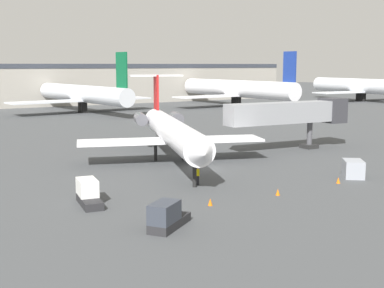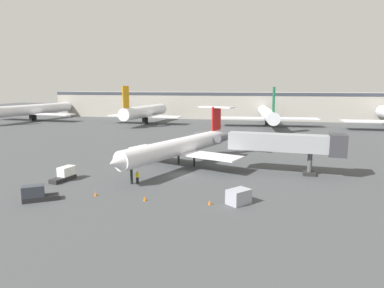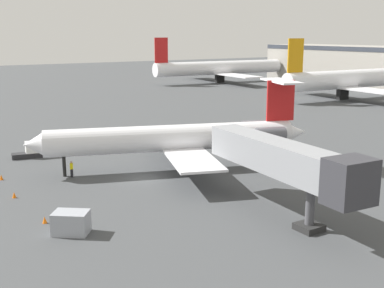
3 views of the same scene
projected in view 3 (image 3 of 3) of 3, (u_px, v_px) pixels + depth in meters
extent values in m
cube|color=#424447|center=(144.00, 178.00, 51.23)|extent=(400.00, 400.00, 0.10)
cylinder|color=white|center=(172.00, 138.00, 53.59)|extent=(11.36, 26.20, 2.82)
cone|color=white|center=(34.00, 144.00, 50.44)|extent=(3.25, 2.95, 2.68)
cone|color=white|center=(295.00, 132.00, 56.77)|extent=(3.11, 3.24, 2.40)
cube|color=white|center=(193.00, 160.00, 48.79)|extent=(10.31, 7.21, 0.24)
cube|color=white|center=(171.00, 137.00, 59.32)|extent=(10.31, 7.21, 0.24)
cylinder|color=#595960|center=(271.00, 134.00, 53.61)|extent=(2.46, 3.51, 1.50)
cylinder|color=#595960|center=(256.00, 126.00, 58.01)|extent=(2.46, 3.51, 1.50)
cube|color=red|center=(281.00, 101.00, 55.55)|extent=(1.27, 3.10, 4.52)
cube|color=white|center=(281.00, 81.00, 55.08)|extent=(7.21, 4.48, 0.20)
cylinder|color=black|center=(64.00, 166.00, 51.60)|extent=(0.36, 0.36, 2.12)
cylinder|color=black|center=(193.00, 163.00, 53.05)|extent=(0.36, 0.36, 2.12)
cylinder|color=black|center=(187.00, 156.00, 56.09)|extent=(0.36, 0.36, 2.12)
cube|color=gray|center=(277.00, 157.00, 40.08)|extent=(16.54, 3.71, 2.60)
cube|color=#333338|center=(350.00, 182.00, 33.37)|extent=(2.61, 3.36, 3.20)
cylinder|color=#4C4C51|center=(310.00, 208.00, 37.22)|extent=(0.70, 0.70, 3.50)
cube|color=#262626|center=(309.00, 227.00, 37.54)|extent=(1.80, 1.80, 0.50)
cube|color=black|center=(72.00, 173.00, 51.52)|extent=(0.39, 0.36, 0.85)
cube|color=yellow|center=(71.00, 166.00, 51.36)|extent=(0.47, 0.42, 0.60)
sphere|color=tan|center=(71.00, 162.00, 51.27)|extent=(0.24, 0.24, 0.24)
cube|color=#262628|center=(29.00, 155.00, 59.59)|extent=(1.98, 4.16, 0.60)
cube|color=white|center=(36.00, 147.00, 59.69)|extent=(1.74, 2.58, 1.30)
cube|color=#999EA8|center=(71.00, 223.00, 36.80)|extent=(2.96, 3.11, 1.69)
cone|color=orange|center=(45.00, 220.00, 38.94)|extent=(0.36, 0.36, 0.55)
cone|color=orange|center=(14.00, 195.00, 44.96)|extent=(0.36, 0.36, 0.55)
cone|color=orange|center=(1.00, 177.00, 50.49)|extent=(0.36, 0.36, 0.55)
cylinder|color=white|center=(220.00, 68.00, 150.49)|extent=(6.83, 42.98, 4.02)
cube|color=red|center=(161.00, 50.00, 140.29)|extent=(0.56, 4.01, 7.00)
cube|color=white|center=(220.00, 73.00, 150.84)|extent=(36.28, 8.35, 0.30)
cube|color=black|center=(220.00, 78.00, 151.19)|extent=(1.20, 2.80, 2.40)
cylinder|color=white|center=(343.00, 79.00, 111.37)|extent=(5.59, 32.63, 4.15)
cube|color=orange|center=(296.00, 56.00, 103.30)|extent=(0.48, 4.01, 7.00)
cube|color=white|center=(343.00, 87.00, 111.73)|extent=(27.52, 7.21, 0.30)
cube|color=black|center=(342.00, 94.00, 112.08)|extent=(1.20, 2.80, 2.40)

